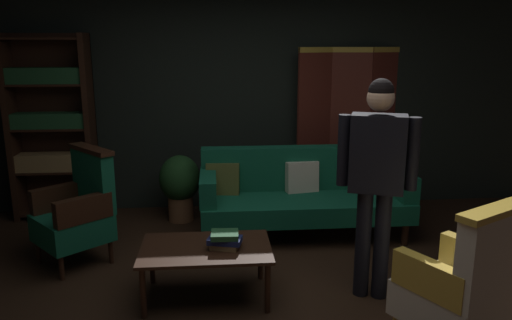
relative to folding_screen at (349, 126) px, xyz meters
name	(u,v)px	position (x,y,z in m)	size (l,w,h in m)	color
ground_plane	(265,306)	(-1.24, -2.29, -0.99)	(10.00, 10.00, 0.00)	black
back_wall	(244,90)	(-1.24, 0.16, 0.41)	(7.20, 0.10, 2.80)	black
folding_screen	(349,126)	(0.00, 0.00, 0.00)	(1.29, 0.32, 1.90)	#5B2319
bookshelf	(52,125)	(-3.39, -0.09, 0.07)	(0.90, 0.32, 2.05)	black
velvet_couch	(303,191)	(-0.69, -0.84, -0.53)	(2.12, 0.78, 0.88)	black
coffee_table	(206,252)	(-1.68, -2.11, -0.61)	(1.00, 0.64, 0.42)	black
armchair_gilt_accent	(462,285)	(-0.09, -2.99, -0.50)	(0.79, 0.78, 1.04)	gold
armchair_wing_left	(78,210)	(-2.83, -1.35, -0.50)	(0.81, 0.81, 1.04)	black
standing_figure	(377,170)	(-0.40, -2.19, 0.04)	(0.56, 0.33, 1.70)	black
potted_plant	(180,184)	(-1.99, -0.35, -0.56)	(0.45, 0.45, 0.75)	brown
book_tan_leather	(225,245)	(-1.54, -2.14, -0.54)	(0.21, 0.14, 0.04)	#9E7A47
book_navy_cloth	(225,240)	(-1.54, -2.14, -0.50)	(0.25, 0.16, 0.04)	navy
book_green_cloth	(225,235)	(-1.54, -2.14, -0.46)	(0.21, 0.18, 0.04)	#1E4C28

